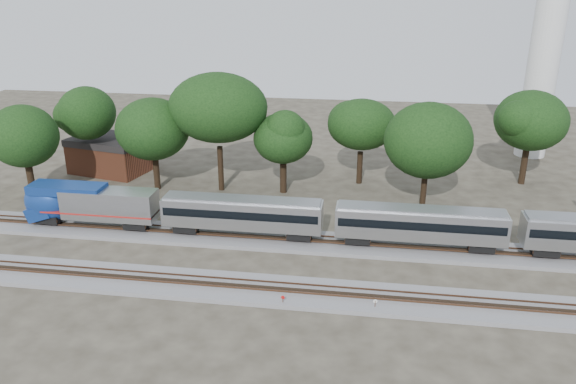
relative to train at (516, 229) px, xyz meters
The scene contains 16 objects.
ground 24.54m from the train, 165.73° to the right, with size 160.00×160.00×0.00m, color #383328.
track_far 23.77m from the train, behind, with size 160.00×5.00×0.73m.
track_near 25.79m from the train, 157.03° to the right, with size 160.00×5.00×0.73m.
train is the anchor object (origin of this frame).
switch_stand_red 24.15m from the train, 150.00° to the right, with size 0.32×0.07×1.01m.
switch_stand_white 17.74m from the train, 138.83° to the right, with size 0.35×0.09×1.09m.
switch_lever 19.88m from the train, 145.05° to the right, with size 0.50×0.30×0.30m, color #512D19.
brick_building 53.75m from the train, 159.13° to the left, with size 11.57×9.29×4.92m.
tree_0 56.07m from the train, behind, with size 8.07×8.07×11.38m.
tree_1 54.49m from the train, 162.27° to the left, with size 9.03×9.03×12.73m.
tree_2 43.63m from the train, 162.20° to the left, with size 8.08×8.08×11.39m.
tree_3 36.70m from the train, 156.81° to the left, with size 10.90×10.90×15.36m.
tree_4 29.10m from the train, 149.96° to the left, with size 7.24×7.24×10.21m.
tree_5 25.24m from the train, 128.73° to the left, with size 8.12×8.12×11.45m.
tree_6 14.80m from the train, 124.40° to the left, with size 8.50×8.50×11.99m.
tree_7 23.73m from the train, 75.20° to the left, with size 8.72×8.72×12.30m.
Camera 1 is at (9.20, -45.73, 25.55)m, focal length 35.00 mm.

